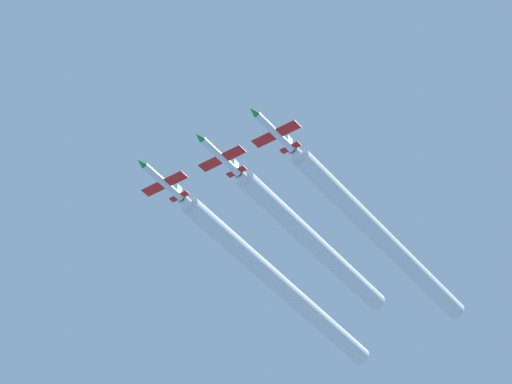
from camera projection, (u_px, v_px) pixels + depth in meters
jet_far_left at (273, 131)px, 237.89m from camera, size 8.42×12.26×2.95m
jet_inner_left at (219, 155)px, 242.85m from camera, size 8.42×12.26×2.95m
jet_center at (162, 181)px, 247.38m from camera, size 8.42×12.26×2.95m
smoke_trail_far_left at (380, 236)px, 257.84m from camera, size 3.38×53.63×3.38m
smoke_trail_inner_left at (312, 242)px, 259.60m from camera, size 3.38×43.22×3.38m
smoke_trail_center at (278, 283)px, 268.29m from camera, size 3.38×56.75×3.38m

